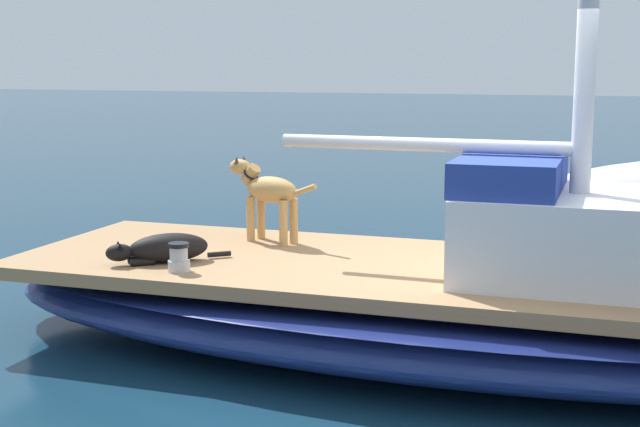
{
  "coord_description": "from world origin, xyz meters",
  "views": [
    {
      "loc": [
        6.29,
        1.33,
        2.13
      ],
      "look_at": [
        0.0,
        -1.0,
        1.01
      ],
      "focal_mm": 49.98,
      "sensor_mm": 36.0,
      "label": 1
    }
  ],
  "objects_px": {
    "sailboat_main": "(447,311)",
    "dog_tan": "(268,192)",
    "dog_black": "(164,248)",
    "deck_winch": "(179,258)"
  },
  "relations": [
    {
      "from": "deck_winch",
      "to": "dog_black",
      "type": "bearing_deg",
      "value": -131.76
    },
    {
      "from": "sailboat_main",
      "to": "dog_tan",
      "type": "bearing_deg",
      "value": -105.89
    },
    {
      "from": "deck_winch",
      "to": "sailboat_main",
      "type": "bearing_deg",
      "value": 113.16
    },
    {
      "from": "sailboat_main",
      "to": "deck_winch",
      "type": "distance_m",
      "value": 2.0
    },
    {
      "from": "sailboat_main",
      "to": "dog_black",
      "type": "relative_size",
      "value": 9.5
    },
    {
      "from": "dog_tan",
      "to": "dog_black",
      "type": "distance_m",
      "value": 1.14
    },
    {
      "from": "sailboat_main",
      "to": "dog_black",
      "type": "xyz_separation_m",
      "value": [
        0.54,
        -2.05,
        0.43
      ]
    },
    {
      "from": "dog_tan",
      "to": "deck_winch",
      "type": "distance_m",
      "value": 1.29
    },
    {
      "from": "dog_tan",
      "to": "deck_winch",
      "type": "relative_size",
      "value": 4.36
    },
    {
      "from": "dog_black",
      "to": "deck_winch",
      "type": "distance_m",
      "value": 0.34
    }
  ]
}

